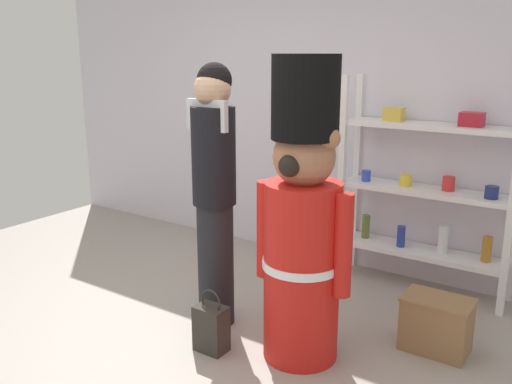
# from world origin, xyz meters

# --- Properties ---
(ground_plane) EXTENTS (6.40, 6.40, 0.00)m
(ground_plane) POSITION_xyz_m (0.00, 0.00, 0.00)
(ground_plane) COLOR #9E9389
(back_wall) EXTENTS (6.40, 0.12, 2.60)m
(back_wall) POSITION_xyz_m (0.00, 2.20, 1.30)
(back_wall) COLOR silver
(back_wall) RESTS_ON ground_plane
(merchandise_shelf) EXTENTS (1.34, 0.35, 1.67)m
(merchandise_shelf) POSITION_xyz_m (0.99, 1.98, 0.82)
(merchandise_shelf) COLOR white
(merchandise_shelf) RESTS_ON ground_plane
(teddy_bear_guard) EXTENTS (0.64, 0.48, 1.84)m
(teddy_bear_guard) POSITION_xyz_m (0.69, 0.55, 0.86)
(teddy_bear_guard) COLOR red
(teddy_bear_guard) RESTS_ON ground_plane
(person_shopper) EXTENTS (0.31, 0.29, 1.79)m
(person_shopper) POSITION_xyz_m (-0.01, 0.60, 0.98)
(person_shopper) COLOR black
(person_shopper) RESTS_ON ground_plane
(shopping_bag) EXTENTS (0.20, 0.14, 0.42)m
(shopping_bag) POSITION_xyz_m (0.20, 0.28, 0.16)
(shopping_bag) COLOR #332D28
(shopping_bag) RESTS_ON ground_plane
(display_crate) EXTENTS (0.42, 0.28, 0.35)m
(display_crate) POSITION_xyz_m (1.38, 1.09, 0.18)
(display_crate) COLOR olive
(display_crate) RESTS_ON ground_plane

